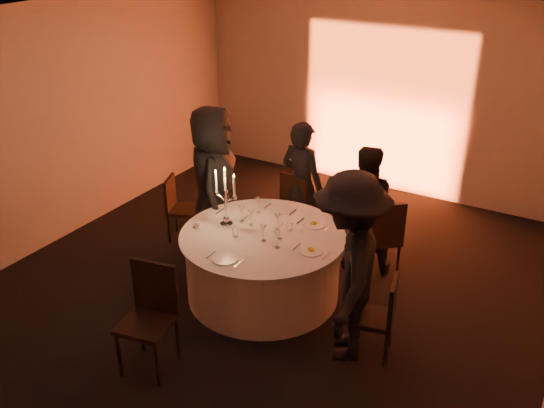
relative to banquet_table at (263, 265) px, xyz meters
The scene contains 31 objects.
floor 0.38m from the banquet_table, ahead, with size 7.00×7.00×0.00m, color black.
ceiling 2.62m from the banquet_table, ahead, with size 7.00×7.00×0.00m, color white.
wall_back 3.67m from the banquet_table, 90.00° to the left, with size 7.00×7.00×0.00m, color #B0ACA4.
wall_left 3.20m from the banquet_table, behind, with size 7.00×7.00×0.00m, color #B0ACA4.
uplighter_fixture 3.22m from the banquet_table, 90.00° to the left, with size 0.25×0.12×0.10m, color black.
banquet_table is the anchor object (origin of this frame).
chair_left 1.74m from the banquet_table, 160.27° to the left, with size 0.48×0.48×0.85m.
chair_back_left 1.35m from the banquet_table, 101.14° to the left, with size 0.48×0.48×0.95m.
chair_back_right 1.42m from the banquet_table, 45.59° to the left, with size 0.62×0.62×1.00m.
chair_right 1.53m from the banquet_table, 12.07° to the right, with size 0.45×0.45×0.86m.
chair_front 1.54m from the banquet_table, 101.54° to the right, with size 0.53×0.53×1.04m.
guest_left 1.32m from the banquet_table, 151.37° to the left, with size 0.93×0.60×1.89m, color black.
guest_back_left 1.37m from the banquet_table, 98.91° to the left, with size 0.60×0.39×1.65m, color black.
guest_back_right 1.35m from the banquet_table, 56.66° to the left, with size 0.76×0.59×1.57m, color black.
guest_right 1.38m from the banquet_table, 19.80° to the right, with size 1.22×0.70×1.89m, color black.
plate_left 0.70m from the banquet_table, 158.69° to the left, with size 0.36×0.27×0.01m.
plate_back_left 0.75m from the banquet_table, 102.52° to the left, with size 0.36×0.28×0.01m.
plate_back_right 0.73m from the banquet_table, 51.28° to the left, with size 0.35×0.25×0.08m.
plate_right 0.74m from the banquet_table, ahead, with size 0.36×0.25×0.08m.
plate_front 0.75m from the banquet_table, 95.11° to the right, with size 0.36×0.27×0.01m.
coffee_cup 0.84m from the banquet_table, 162.71° to the right, with size 0.11×0.11×0.07m.
candelabra 0.78m from the banquet_table, behind, with size 0.29×0.14×0.70m.
wine_glass_a 0.54m from the banquet_table, 55.22° to the right, with size 0.07×0.07×0.19m.
wine_glass_b 0.65m from the banquet_table, 158.59° to the left, with size 0.07×0.07×0.19m.
wine_glass_c 0.58m from the banquet_table, 151.26° to the left, with size 0.07×0.07×0.19m.
wine_glass_d 0.74m from the banquet_table, 126.79° to the left, with size 0.07×0.07×0.19m.
wine_glass_e 0.56m from the banquet_table, ahead, with size 0.07×0.07×0.19m.
wine_glass_f 0.56m from the banquet_table, 68.03° to the left, with size 0.07×0.07×0.19m.
wine_glass_g 0.62m from the banquet_table, 31.06° to the right, with size 0.07×0.07×0.19m.
tumbler_a 0.52m from the banquet_table, 141.50° to the right, with size 0.07×0.07×0.09m, color white.
tumbler_b 0.53m from the banquet_table, 47.59° to the left, with size 0.07×0.07×0.09m, color white.
Camera 1 is at (2.98, -4.89, 3.90)m, focal length 40.00 mm.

